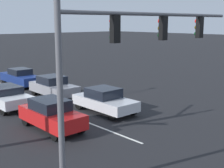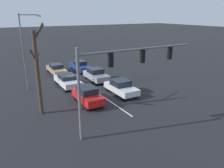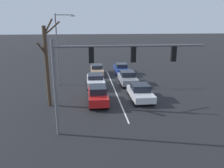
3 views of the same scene
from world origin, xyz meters
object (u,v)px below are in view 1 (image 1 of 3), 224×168
Objects in this scene: car_silver_leftlane_front at (104,100)px; car_navy_leftlane_third at (20,77)px; car_white_midlane_second at (5,96)px; car_red_midlane_front at (51,114)px; car_gray_leftlane_second at (53,87)px; traffic_signal_gantry at (131,46)px.

car_silver_leftlane_front reaches higher than car_navy_leftlane_third.
car_silver_leftlane_front is 0.95× the size of car_white_midlane_second.
car_gray_leftlane_second is (-3.89, -6.14, -0.03)m from car_red_midlane_front.
car_silver_leftlane_front is 5.58m from car_gray_leftlane_second.
car_red_midlane_front is 12.38m from car_navy_leftlane_third.
car_gray_leftlane_second reaches higher than car_silver_leftlane_front.
traffic_signal_gantry is (3.88, 6.07, 3.88)m from car_silver_leftlane_front.
car_red_midlane_front is at bearing 7.89° from car_silver_leftlane_front.
car_navy_leftlane_third is at bearing -91.02° from car_gray_leftlane_second.
car_red_midlane_front is 0.95× the size of car_silver_leftlane_front.
car_navy_leftlane_third is at bearing -89.40° from car_silver_leftlane_front.
car_navy_leftlane_third is 0.49× the size of traffic_signal_gantry.
car_gray_leftlane_second is 0.44× the size of traffic_signal_gantry.
traffic_signal_gantry is at bearing 72.53° from car_gray_leftlane_second.
car_red_midlane_front is 0.97× the size of car_gray_leftlane_second.
car_white_midlane_second is (-0.01, -5.74, -0.06)m from car_red_midlane_front.
traffic_signal_gantry is (3.76, 17.22, 3.89)m from car_navy_leftlane_third.
car_gray_leftlane_second is 3.90m from car_white_midlane_second.
car_navy_leftlane_third is (-3.98, -5.98, -0.01)m from car_white_midlane_second.
car_white_midlane_second is at bearing 5.91° from car_gray_leftlane_second.
car_navy_leftlane_third is at bearing -102.33° from traffic_signal_gantry.
car_gray_leftlane_second is at bearing -87.78° from car_silver_leftlane_front.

